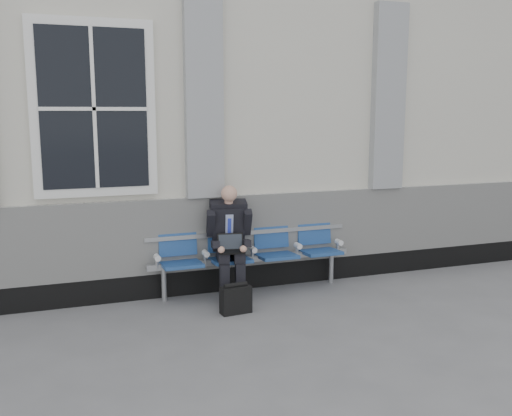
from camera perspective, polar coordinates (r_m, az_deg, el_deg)
name	(u,v)px	position (r m, az deg, el deg)	size (l,w,h in m)	color
ground	(77,357)	(5.63, -17.50, -14.06)	(70.00, 70.00, 0.00)	slate
station_building	(57,111)	(8.65, -19.26, 9.11)	(14.40, 4.40, 4.49)	beige
bench	(251,248)	(7.07, -0.48, -4.02)	(2.60, 0.47, 0.91)	#9EA0A3
businessman	(229,237)	(6.82, -2.67, -2.90)	(0.57, 0.76, 1.36)	black
briefcase	(236,299)	(6.42, -2.03, -9.09)	(0.35, 0.18, 0.35)	black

